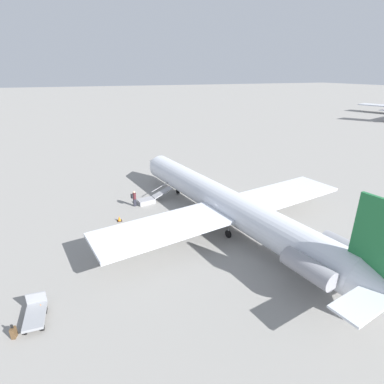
{
  "coord_description": "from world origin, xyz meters",
  "views": [
    {
      "loc": [
        -22.75,
        12.09,
        13.46
      ],
      "look_at": [
        3.73,
        1.57,
        1.95
      ],
      "focal_mm": 28.0,
      "sensor_mm": 36.0,
      "label": 1
    }
  ],
  "objects_px": {
    "passenger": "(134,198)",
    "suitcase": "(14,332)",
    "luggage_cart": "(35,314)",
    "boarding_stairs": "(149,199)",
    "airplane_main": "(229,205)"
  },
  "relations": [
    {
      "from": "luggage_cart",
      "to": "suitcase",
      "type": "distance_m",
      "value": 1.36
    },
    {
      "from": "boarding_stairs",
      "to": "suitcase",
      "type": "bearing_deg",
      "value": -137.4
    },
    {
      "from": "airplane_main",
      "to": "luggage_cart",
      "type": "height_order",
      "value": "airplane_main"
    },
    {
      "from": "boarding_stairs",
      "to": "suitcase",
      "type": "distance_m",
      "value": 18.73
    },
    {
      "from": "passenger",
      "to": "suitcase",
      "type": "height_order",
      "value": "passenger"
    },
    {
      "from": "passenger",
      "to": "airplane_main",
      "type": "bearing_deg",
      "value": -57.36
    },
    {
      "from": "luggage_cart",
      "to": "suitcase",
      "type": "bearing_deg",
      "value": 133.6
    },
    {
      "from": "boarding_stairs",
      "to": "passenger",
      "type": "xyz_separation_m",
      "value": [
        -0.34,
        1.73,
        0.62
      ]
    },
    {
      "from": "boarding_stairs",
      "to": "luggage_cart",
      "type": "distance_m",
      "value": 17.41
    },
    {
      "from": "airplane_main",
      "to": "luggage_cart",
      "type": "xyz_separation_m",
      "value": [
        -5.99,
        15.74,
        -1.74
      ]
    },
    {
      "from": "airplane_main",
      "to": "suitcase",
      "type": "relative_size",
      "value": 37.48
    },
    {
      "from": "luggage_cart",
      "to": "suitcase",
      "type": "xyz_separation_m",
      "value": [
        -0.88,
        1.03,
        -0.13
      ]
    },
    {
      "from": "airplane_main",
      "to": "suitcase",
      "type": "xyz_separation_m",
      "value": [
        -6.87,
        16.77,
        -1.87
      ]
    },
    {
      "from": "boarding_stairs",
      "to": "suitcase",
      "type": "relative_size",
      "value": 4.7
    },
    {
      "from": "boarding_stairs",
      "to": "passenger",
      "type": "distance_m",
      "value": 1.87
    }
  ]
}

